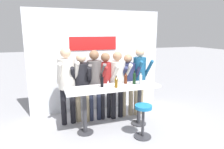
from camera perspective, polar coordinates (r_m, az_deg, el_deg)
The scene contains 17 objects.
ground_plane at distance 4.81m, azimuth 0.34°, elevation -15.04°, with size 40.00×40.00×0.00m, color #9E9EA3.
back_wall at distance 5.64m, azimuth -4.31°, elevation 3.89°, with size 3.72×0.12×2.78m.
tasting_table at distance 4.49m, azimuth 0.35°, elevation -5.53°, with size 2.12×0.56×1.01m.
bar_stool at distance 4.29m, azimuth 8.89°, elevation -11.71°, with size 0.37×0.37×0.72m.
person_far_left at distance 4.75m, azimuth -12.79°, elevation -0.90°, with size 0.49×0.61×1.86m.
person_left at distance 4.82m, azimuth -8.65°, elevation -1.73°, with size 0.54×0.63×1.71m.
person_center_left at distance 4.86m, azimuth -4.99°, elevation -0.92°, with size 0.43×0.55×1.77m.
person_center at distance 4.95m, azimuth -1.77°, elevation -1.10°, with size 0.45×0.57×1.70m.
person_center_right at distance 4.99m, azimuth 1.55°, elevation -1.03°, with size 0.53×0.62×1.72m.
person_right at distance 5.16m, azimuth 4.54°, elevation -1.20°, with size 0.45×0.53×1.64m.
person_far_right at distance 5.24m, azimuth 7.88°, elevation 0.36°, with size 0.42×0.56×1.81m.
wine_bottle_0 at distance 4.63m, azimuth 6.39°, elevation -0.95°, with size 0.07×0.07×0.32m.
wine_bottle_1 at distance 4.65m, azimuth 3.91°, elevation -1.12°, with size 0.08×0.08×0.26m.
wine_bottle_2 at distance 4.60m, azimuth 8.19°, elevation -1.24°, with size 0.07×0.07×0.29m.
wine_bottle_3 at distance 4.36m, azimuth -2.87°, elevation -1.88°, with size 0.07×0.07×0.29m.
wine_bottle_4 at distance 4.30m, azimuth 1.20°, elevation -2.21°, with size 0.07×0.07×0.26m.
wine_glass_0 at distance 4.27m, azimuth -1.10°, elevation -2.28°, with size 0.07×0.07×0.18m.
Camera 1 is at (-1.44, -4.03, 2.20)m, focal length 32.00 mm.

